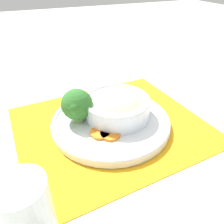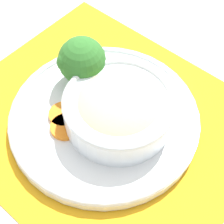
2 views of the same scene
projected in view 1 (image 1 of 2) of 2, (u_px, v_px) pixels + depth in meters
name	position (u px, v px, depth m)	size (l,w,h in m)	color
ground_plane	(111.00, 125.00, 0.58)	(4.00, 4.00, 0.00)	beige
placemat	(111.00, 125.00, 0.58)	(0.43, 0.50, 0.00)	orange
plate	(111.00, 121.00, 0.57)	(0.31, 0.31, 0.02)	silver
bowl	(117.00, 105.00, 0.57)	(0.17, 0.17, 0.06)	silver
broccoli_floret	(77.00, 105.00, 0.54)	(0.08, 0.08, 0.09)	#84AD5B
carrot_slice_near	(100.00, 133.00, 0.52)	(0.05, 0.05, 0.01)	orange
carrot_slice_middle	(110.00, 134.00, 0.51)	(0.05, 0.05, 0.01)	orange
water_glass	(29.00, 216.00, 0.31)	(0.07, 0.07, 0.13)	silver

